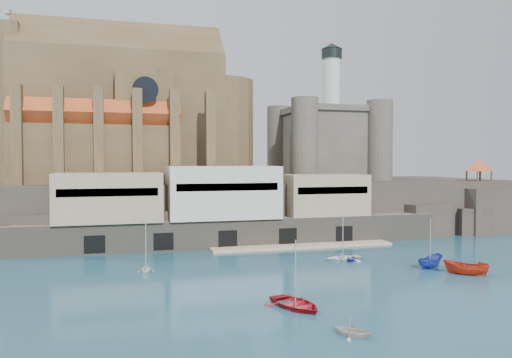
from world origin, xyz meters
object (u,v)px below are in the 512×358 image
Objects in this scene: pavilion at (479,167)px; boat_2 at (430,267)px; castle_keep at (327,140)px; boat_0 at (295,308)px; church at (131,118)px; boat_1 at (352,336)px.

pavilion reaches higher than boat_2.
boat_0 is (-26.58, -54.25, -18.31)m from castle_keep.
castle_keep is at bearing -32.10° from boat_2.
castle_keep is 30.50m from pavilion.
pavilion is (25.92, -15.08, -5.59)m from castle_keep.
boat_2 is (-3.61, -42.07, -18.31)m from castle_keep.
castle_keep reaches higher than pavilion.
church is at bearing 178.89° from castle_keep.
castle_keep reaches higher than boat_0.
boat_1 is 29.68m from boat_2.
church reaches higher than pavilion.
boat_1 is at bearing -76.48° from church.
boat_1 is (-24.94, -62.71, -18.31)m from castle_keep.
pavilion is (66.13, -15.85, -9.40)m from church.
boat_1 is (15.27, -63.48, -22.13)m from church.
boat_2 is at bearing -137.58° from pavilion.
boat_1 is (1.65, -8.46, 0.00)m from boat_0.
boat_2 is (22.97, 12.18, 0.00)m from boat_0.
church is 9.47× the size of boat_2.
boat_2 is (21.33, 20.64, 0.00)m from boat_1.
pavilion is 70.83m from boat_1.
pavilion is at bearing -30.18° from castle_keep.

